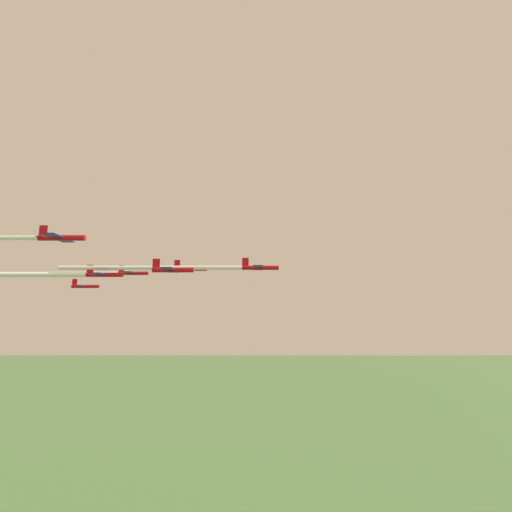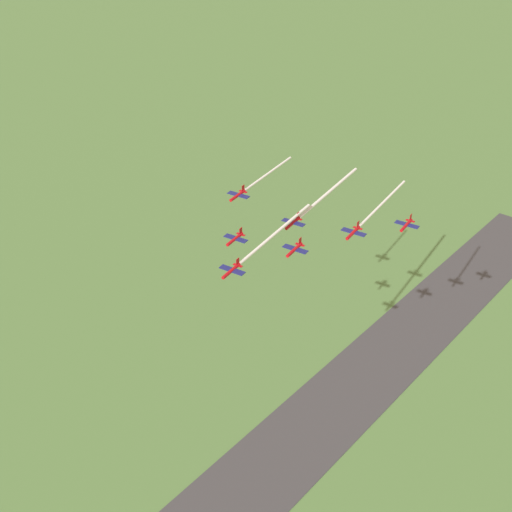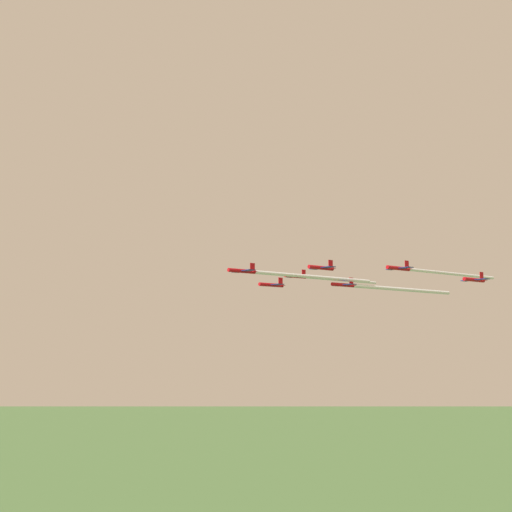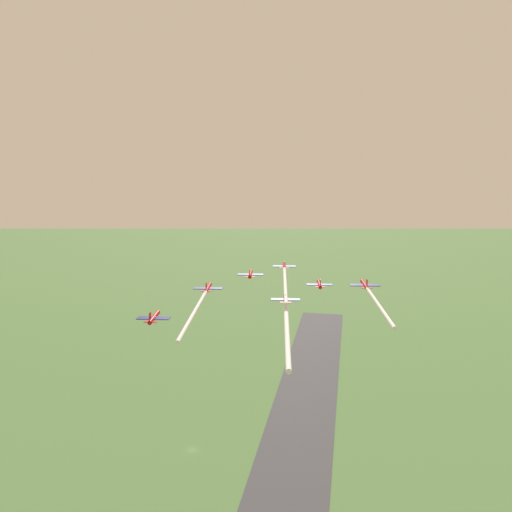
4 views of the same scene
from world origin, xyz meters
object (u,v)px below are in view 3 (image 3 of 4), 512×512
object	(u,v)px
jet_0	(243,271)
jet_4	(344,285)
jet_2	(272,285)
jet_1	(322,268)
jet_3	(399,268)
jet_6	(475,280)
jet_5	(296,276)

from	to	relation	value
jet_0	jet_4	size ratio (longest dim) A/B	1.00
jet_2	jet_1	bearing A→B (deg)	180.00
jet_1	jet_4	bearing A→B (deg)	-59.53
jet_1	jet_3	xyz separation A→B (m)	(-13.46, 15.76, 0.14)
jet_3	jet_1	bearing A→B (deg)	59.53
jet_0	jet_6	world-z (taller)	jet_0
jet_5	jet_6	distance (m)	55.65
jet_0	jet_1	bearing A→B (deg)	-120.47
jet_1	jet_4	xyz separation A→B (m)	(-20.31, -4.10, -2.71)
jet_4	jet_2	bearing A→B (deg)	59.53
jet_5	jet_1	bearing A→B (deg)	150.46
jet_1	jet_6	distance (m)	41.53
jet_0	jet_2	size ratio (longest dim) A/B	1.00
jet_2	jet_6	xyz separation A→B (m)	(-20.06, 51.38, 0.26)
jet_0	jet_3	world-z (taller)	jet_3
jet_1	jet_6	size ratio (longest dim) A/B	1.00
jet_0	jet_3	distance (m)	41.47
jet_0	jet_2	world-z (taller)	jet_0
jet_0	jet_2	bearing A→B (deg)	-59.53
jet_3	jet_4	world-z (taller)	jet_3
jet_4	jet_6	world-z (taller)	jet_6
jet_0	jet_4	bearing A→B (deg)	-90.00
jet_0	jet_4	world-z (taller)	jet_0
jet_5	jet_6	xyz separation A→B (m)	(0.26, 55.49, -4.20)
jet_0	jet_6	xyz separation A→B (m)	(-40.37, 47.28, -1.58)
jet_0	jet_4	xyz separation A→B (m)	(-33.77, 11.66, -1.61)
jet_3	jet_5	xyz separation A→B (m)	(-13.71, -39.73, 1.38)
jet_6	jet_3	bearing A→B (deg)	59.53
jet_1	jet_4	distance (m)	20.90
jet_2	jet_5	size ratio (longest dim) A/B	1.00
jet_1	jet_2	xyz separation A→B (m)	(-6.86, -19.86, -2.94)
jet_0	jet_5	distance (m)	41.53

